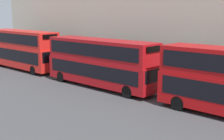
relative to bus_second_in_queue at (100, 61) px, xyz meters
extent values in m
cylinder|color=black|center=(-1.12, -8.55, -1.83)|extent=(0.30, 1.00, 1.00)
cylinder|color=black|center=(1.13, -8.55, -1.83)|extent=(0.30, 1.00, 1.00)
cube|color=#A80F14|center=(0.00, 0.01, -0.95)|extent=(2.55, 11.42, 2.06)
cube|color=#A80F14|center=(0.00, 0.01, 0.98)|extent=(2.50, 11.19, 1.80)
cube|color=black|center=(0.00, 0.01, -0.70)|extent=(2.59, 10.50, 1.15)
cube|color=black|center=(0.00, 0.01, 1.07)|extent=(2.59, 10.50, 1.08)
cube|color=black|center=(0.00, -5.67, -0.54)|extent=(2.17, 0.06, 1.03)
cube|color=black|center=(0.00, -5.67, 1.52)|extent=(1.78, 0.06, 0.43)
cylinder|color=black|center=(-1.12, -4.10, -1.83)|extent=(0.30, 1.00, 1.00)
cylinder|color=black|center=(1.13, -4.10, -1.83)|extent=(0.30, 1.00, 1.00)
cylinder|color=black|center=(-1.12, 4.11, -1.83)|extent=(0.30, 1.00, 1.00)
cylinder|color=black|center=(1.13, 4.11, -1.83)|extent=(0.30, 1.00, 1.00)
cube|color=red|center=(0.00, 12.70, -0.84)|extent=(2.55, 11.02, 2.28)
cube|color=red|center=(0.00, 12.70, 1.20)|extent=(2.50, 10.80, 1.80)
cube|color=black|center=(0.00, 12.70, -0.56)|extent=(2.59, 10.14, 1.28)
cube|color=black|center=(0.00, 12.70, 1.29)|extent=(2.59, 10.14, 1.08)
cube|color=black|center=(0.00, 7.22, -0.38)|extent=(2.17, 0.06, 1.14)
cube|color=black|center=(0.00, 7.22, 1.74)|extent=(1.78, 0.06, 0.43)
cylinder|color=black|center=(-1.12, 8.79, -1.83)|extent=(0.30, 1.00, 1.00)
cylinder|color=black|center=(1.13, 8.79, -1.83)|extent=(0.30, 1.00, 1.00)
cylinder|color=black|center=(1.13, 16.61, -1.83)|extent=(0.30, 1.00, 1.00)
camera|label=1|loc=(-18.95, -19.10, 4.29)|focal=50.00mm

